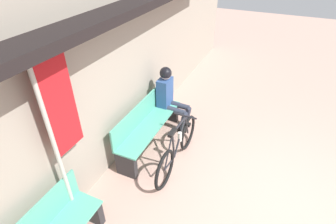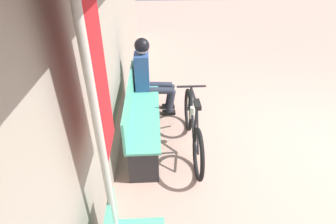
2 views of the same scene
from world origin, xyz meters
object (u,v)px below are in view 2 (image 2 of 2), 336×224
Objects in this scene: banner_pole at (101,113)px; person_seated at (148,72)px; park_bench_near at (141,113)px; bicycle at (193,127)px.

person_seated is at bearing -5.52° from banner_pole.
park_bench_near is 0.78× the size of banner_pole.
person_seated is 2.59m from banner_pole.
bicycle is 2.05m from banner_pole.
person_seated is 0.54× the size of banner_pole.
park_bench_near is 2.08m from banner_pole.
bicycle is 1.29× the size of person_seated.
banner_pole reaches higher than person_seated.
person_seated reaches higher than park_bench_near.
park_bench_near is 0.77m from bicycle.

